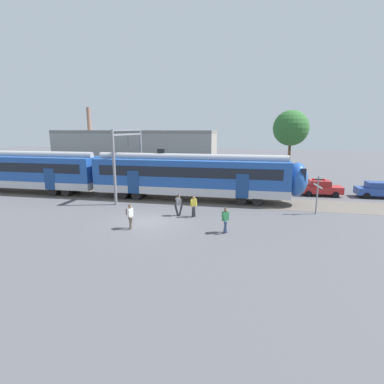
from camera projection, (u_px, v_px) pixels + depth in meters
The scene contains 13 objects.
ground_plane at pixel (148, 221), 21.67m from camera, with size 160.00×160.00×0.00m, color #515156.
track_bed at pixel (84, 194), 30.46m from camera, with size 80.00×4.40×0.01m, color #605951.
commuter_train at pixel (105, 173), 29.51m from camera, with size 38.05×3.07×4.73m.
pedestrian_white at pixel (130, 214), 19.85m from camera, with size 0.57×0.66×1.67m.
pedestrian_grey at pixel (179, 204), 22.87m from camera, with size 0.71×0.51×1.67m.
pedestrian_yellow at pixel (194, 205), 22.54m from camera, with size 0.52×0.71×1.67m.
pedestrian_green at pixel (225, 218), 19.03m from camera, with size 0.51×0.71×1.67m.
parked_car_red at pixel (320, 188), 29.88m from camera, with size 4.01×1.78×1.54m.
parked_car_blue at pixel (378, 190), 28.95m from camera, with size 4.01×1.77×1.54m.
catenary_gantry at pixel (129, 153), 28.58m from camera, with size 0.24×6.64×6.53m.
crossing_signal at pixel (318, 189), 23.08m from camera, with size 0.96×0.21×3.00m.
background_building at pixel (135, 156), 37.46m from camera, with size 19.95×5.00×9.20m.
street_tree_right at pixel (291, 128), 34.57m from camera, with size 4.07×4.07×8.69m.
Camera 1 is at (7.25, -19.71, 6.56)m, focal length 28.00 mm.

